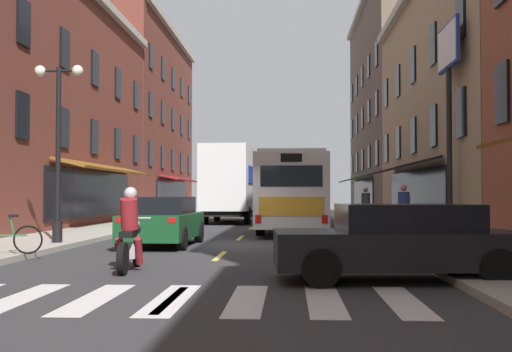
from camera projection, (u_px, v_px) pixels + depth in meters
The scene contains 16 objects.
ground_plane at pixel (233, 246), 19.10m from camera, with size 34.80×80.00×0.10m, color #333335.
lane_centre_dashes at pixel (232, 245), 18.86m from camera, with size 0.14×73.90×0.01m.
crosswalk_near at pixel (171, 299), 9.12m from camera, with size 7.10×2.80×0.01m.
sidewalk_left at pixel (40, 242), 19.41m from camera, with size 3.00×80.00×0.14m, color #A39E93.
sidewalk_right at pixel (431, 243), 18.80m from camera, with size 3.00×80.00×0.14m, color #A39E93.
billboard_sign at pixel (449, 77), 21.25m from camera, with size 0.40×2.47×7.11m.
transit_bus at pixel (293, 192), 27.19m from camera, with size 2.80×12.54×3.09m.
box_truck at pixel (230, 185), 34.13m from camera, with size 2.69×7.21×4.04m.
sedan_near at pixel (399, 241), 11.14m from camera, with size 4.37×2.22×1.34m.
sedan_mid at pixel (163, 221), 18.61m from camera, with size 1.94×4.33×1.44m.
sedan_far at pixel (242, 206), 44.80m from camera, with size 2.01×4.38×1.39m.
motorcycle_rider at pixel (130, 235), 12.55m from camera, with size 0.62×2.07×1.66m.
bicycle_near at pixel (4, 239), 14.54m from camera, with size 1.69×0.50×0.91m.
pedestrian_near at pixel (404, 209), 20.07m from camera, with size 0.43×0.53×1.70m.
pedestrian_mid at pixel (366, 207), 26.68m from camera, with size 0.36×0.36×1.69m.
street_lamp_twin at pixel (58, 144), 18.27m from camera, with size 1.42×0.32×5.10m.
Camera 1 is at (1.70, -19.10, 1.50)m, focal length 44.60 mm.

